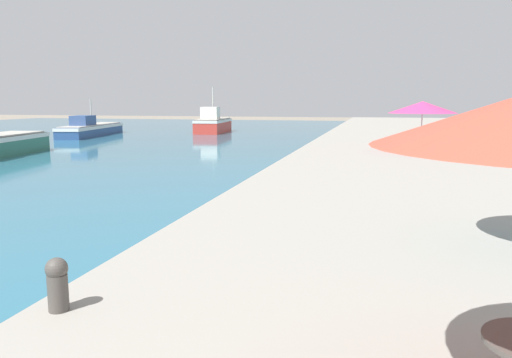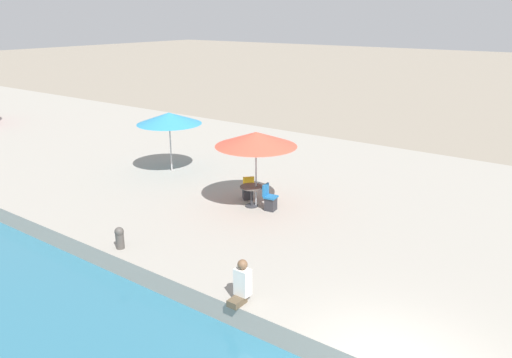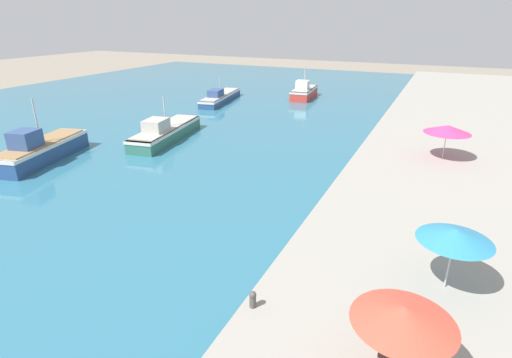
{
  "view_description": "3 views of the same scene",
  "coord_description": "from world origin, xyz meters",
  "px_view_note": "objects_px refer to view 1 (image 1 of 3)",
  "views": [
    {
      "loc": [
        4.08,
        3.36,
        3.09
      ],
      "look_at": [
        1.5,
        13.77,
        1.41
      ],
      "focal_mm": 35.0,
      "sensor_mm": 36.0,
      "label": 1
    },
    {
      "loc": [
        -7.76,
        -2.5,
        7.02
      ],
      "look_at": [
        5.39,
        7.09,
        1.61
      ],
      "focal_mm": 35.0,
      "sensor_mm": 36.0,
      "label": 2
    },
    {
      "loc": [
        5.41,
        -2.08,
        10.23
      ],
      "look_at": [
        -4.0,
        18.0,
        1.21
      ],
      "focal_mm": 28.0,
      "sensor_mm": 36.0,
      "label": 3
    }
  ],
  "objects_px": {
    "fishing_boat_far": "(91,129)",
    "fishing_boat_distant": "(213,124)",
    "cafe_umbrella_striped": "(423,107)",
    "mooring_bollard": "(57,283)"
  },
  "relations": [
    {
      "from": "cafe_umbrella_striped",
      "to": "fishing_boat_far",
      "type": "bearing_deg",
      "value": 152.61
    },
    {
      "from": "mooring_bollard",
      "to": "fishing_boat_far",
      "type": "bearing_deg",
      "value": 121.51
    },
    {
      "from": "cafe_umbrella_striped",
      "to": "mooring_bollard",
      "type": "bearing_deg",
      "value": -105.27
    },
    {
      "from": "fishing_boat_far",
      "to": "cafe_umbrella_striped",
      "type": "relative_size",
      "value": 3.32
    },
    {
      "from": "fishing_boat_far",
      "to": "mooring_bollard",
      "type": "xyz_separation_m",
      "value": [
        21.13,
        -34.46,
        0.28
      ]
    },
    {
      "from": "fishing_boat_distant",
      "to": "mooring_bollard",
      "type": "relative_size",
      "value": 10.64
    },
    {
      "from": "fishing_boat_far",
      "to": "fishing_boat_distant",
      "type": "xyz_separation_m",
      "value": [
        8.98,
        6.97,
        0.23
      ]
    },
    {
      "from": "cafe_umbrella_striped",
      "to": "mooring_bollard",
      "type": "relative_size",
      "value": 4.97
    },
    {
      "from": "fishing_boat_distant",
      "to": "mooring_bollard",
      "type": "distance_m",
      "value": 43.18
    },
    {
      "from": "mooring_bollard",
      "to": "fishing_boat_distant",
      "type": "bearing_deg",
      "value": 106.34
    }
  ]
}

